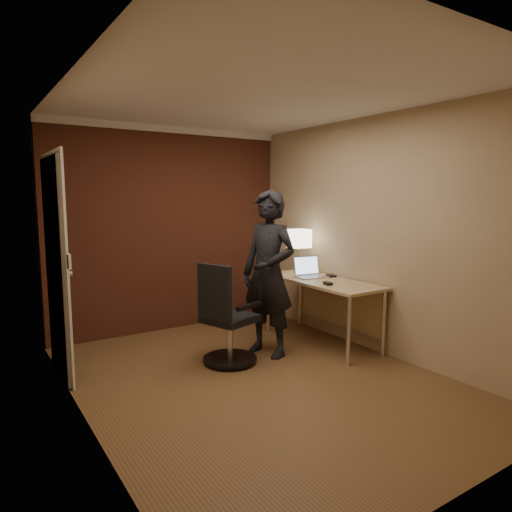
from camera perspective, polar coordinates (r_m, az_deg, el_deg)
name	(u,v)px	position (r m, az deg, el deg)	size (l,w,h in m)	color
room	(162,222)	(5.26, -11.69, 4.14)	(4.00, 4.00, 4.00)	brown
desk	(326,290)	(5.25, 8.79, -4.24)	(0.60, 1.50, 0.73)	tan
desk_lamp	(299,239)	(5.53, 5.42, 2.12)	(0.22, 0.22, 0.54)	silver
laptop	(309,271)	(5.35, 6.62, -1.89)	(0.36, 0.30, 0.23)	silver
mouse	(328,283)	(4.88, 8.97, -3.41)	(0.06, 0.10, 0.03)	black
wallet	(331,276)	(5.39, 9.40, -2.45)	(0.09, 0.11, 0.02)	black
office_chair	(225,321)	(4.54, -3.84, -8.13)	(0.57, 0.63, 1.00)	black
person	(269,274)	(4.74, 1.60, -2.23)	(0.63, 0.41, 1.72)	black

